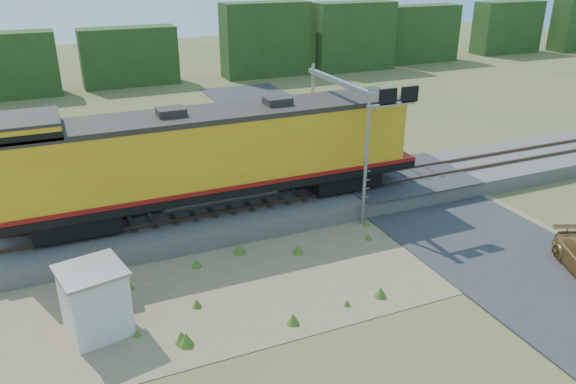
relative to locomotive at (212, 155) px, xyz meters
name	(u,v)px	position (x,y,z in m)	size (l,w,h in m)	color
ground	(337,269)	(3.34, -6.00, -3.46)	(140.00, 140.00, 0.00)	#475123
ballast	(280,205)	(3.34, 0.00, -3.06)	(70.00, 5.00, 0.80)	slate
rails	(280,196)	(3.34, 0.00, -2.58)	(70.00, 1.54, 0.16)	brown
dirt_shoulder	(287,273)	(1.34, -5.50, -3.45)	(26.00, 8.00, 0.03)	#8C7754
road	(463,229)	(10.34, -5.26, -3.37)	(7.00, 66.00, 0.86)	#38383A
tree_line_north	(151,53)	(3.34, 32.00, -0.39)	(130.00, 3.00, 6.50)	#1F3B15
weed_clumps	(256,287)	(-0.16, -5.90, -3.46)	(15.00, 6.20, 0.56)	#40641C
locomotive	(212,155)	(0.00, 0.00, 0.00)	(19.64, 3.00, 5.07)	black
shed	(95,301)	(-6.01, -6.37, -2.23)	(2.43, 2.43, 2.43)	silver
signal_gantry	(351,110)	(6.71, -0.65, 1.54)	(2.62, 6.20, 6.62)	gray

